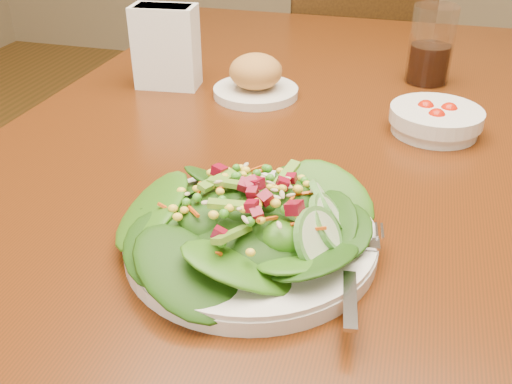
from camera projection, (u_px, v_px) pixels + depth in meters
dining_table at (301, 183)px, 0.94m from camera, size 0.90×1.40×0.75m
chair_far at (346, 84)px, 1.80m from camera, size 0.55×0.55×0.92m
salad_plate at (259, 226)px, 0.60m from camera, size 0.27×0.27×0.08m
bread_plate at (256, 79)px, 0.98m from camera, size 0.15×0.15×0.07m
tomato_bowl at (435, 120)px, 0.86m from camera, size 0.14×0.14×0.05m
drinking_glass at (430, 50)px, 1.03m from camera, size 0.08×0.08×0.14m
napkin_holder at (166, 45)px, 1.00m from camera, size 0.12×0.07×0.14m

